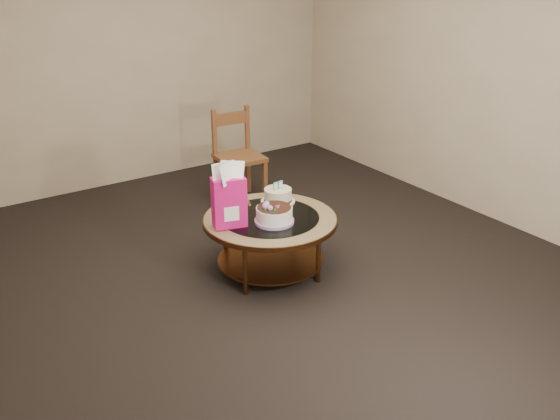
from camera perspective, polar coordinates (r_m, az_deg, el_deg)
ground at (r=4.90m, az=-0.87°, el=-5.51°), size 5.00×5.00×0.00m
room_walls at (r=4.36m, az=-1.00°, el=12.50°), size 4.52×5.02×2.61m
coffee_table at (r=4.72m, az=-0.90°, el=-1.49°), size 1.02×1.02×0.46m
decorated_cake at (r=4.57m, az=-0.55°, el=-0.51°), size 0.29×0.29×0.17m
cream_cake at (r=4.93m, az=-0.19°, el=1.33°), size 0.27×0.27×0.17m
gift_bag at (r=4.47m, az=-4.70°, el=1.33°), size 0.27×0.22×0.48m
pillar_candle at (r=4.90m, az=-3.47°, el=0.80°), size 0.12×0.12×0.09m
dining_chair at (r=6.06m, az=-3.87°, el=5.00°), size 0.44×0.44×0.90m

